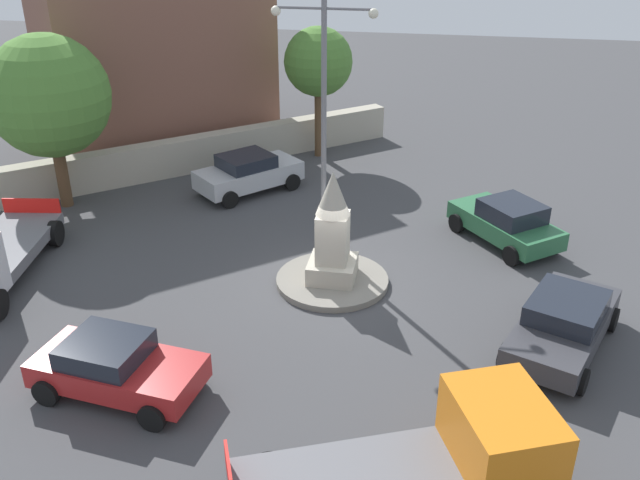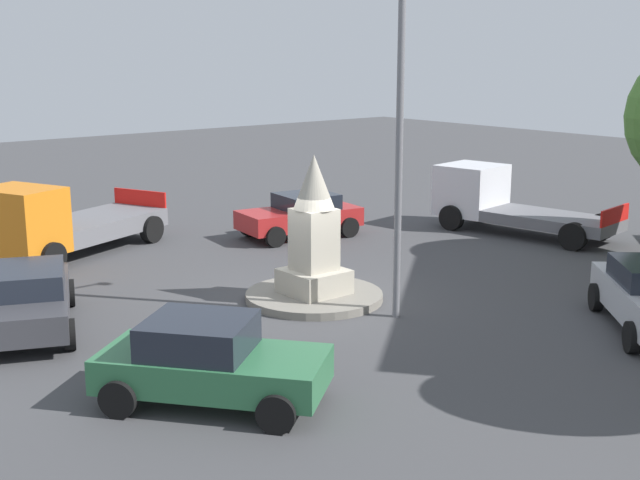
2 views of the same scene
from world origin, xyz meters
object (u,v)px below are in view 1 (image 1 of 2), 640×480
object	(u,v)px
monument	(333,232)
tree_near_wall	(318,62)
corner_building	(152,42)
car_dark_grey_parked_right	(564,323)
car_green_waiting	(507,222)
truck_orange_parked_left	(431,468)
car_red_far_side	(115,366)
streetlamp	(324,103)
car_silver_near_island	(248,173)
tree_mid_cluster	(48,96)

from	to	relation	value
monument	tree_near_wall	xyz separation A→B (m)	(2.33, -10.76, 2.35)
monument	corner_building	world-z (taller)	corner_building
car_dark_grey_parked_right	car_green_waiting	world-z (taller)	car_green_waiting
monument	car_green_waiting	world-z (taller)	monument
truck_orange_parked_left	tree_near_wall	xyz separation A→B (m)	(5.41, -18.70, 3.01)
car_red_far_side	truck_orange_parked_left	world-z (taller)	truck_orange_parked_left
streetlamp	tree_near_wall	world-z (taller)	streetlamp
car_silver_near_island	tree_near_wall	size ratio (longest dim) A/B	0.75
car_silver_near_island	car_red_far_side	world-z (taller)	car_silver_near_island
streetlamp	tree_mid_cluster	xyz separation A→B (m)	(9.83, -1.76, -0.74)
car_silver_near_island	car_dark_grey_parked_right	size ratio (longest dim) A/B	0.86
car_red_far_side	tree_near_wall	size ratio (longest dim) A/B	0.74
truck_orange_parked_left	car_silver_near_island	bearing A→B (deg)	-62.85
streetlamp	car_dark_grey_parked_right	xyz separation A→B (m)	(-6.81, 4.31, -4.06)
car_dark_grey_parked_right	tree_mid_cluster	size ratio (longest dim) A/B	0.77
monument	streetlamp	bearing A→B (deg)	-73.73
car_dark_grey_parked_right	car_green_waiting	size ratio (longest dim) A/B	1.17
streetlamp	car_green_waiting	world-z (taller)	streetlamp
streetlamp	tree_mid_cluster	world-z (taller)	streetlamp
car_dark_grey_parked_right	car_silver_near_island	bearing A→B (deg)	-39.17
car_dark_grey_parked_right	truck_orange_parked_left	world-z (taller)	truck_orange_parked_left
monument	streetlamp	size ratio (longest dim) A/B	0.41
car_silver_near_island	tree_near_wall	xyz separation A→B (m)	(-1.90, -4.43, 3.25)
streetlamp	corner_building	bearing A→B (deg)	-45.98
monument	tree_mid_cluster	size ratio (longest dim) A/B	0.54
streetlamp	car_silver_near_island	xyz separation A→B (m)	(3.61, -4.17, -4.01)
car_silver_near_island	car_red_far_side	bearing A→B (deg)	90.81
monument	car_red_far_side	world-z (taller)	monument
car_red_far_side	tree_near_wall	distance (m)	16.92
tree_near_wall	tree_mid_cluster	bearing A→B (deg)	40.10
streetlamp	tree_near_wall	xyz separation A→B (m)	(1.70, -8.60, -0.77)
corner_building	car_silver_near_island	bearing A→B (deg)	136.27
monument	car_silver_near_island	bearing A→B (deg)	-56.20
car_green_waiting	truck_orange_parked_left	distance (m)	11.71
monument	car_silver_near_island	world-z (taller)	monument
streetlamp	tree_near_wall	size ratio (longest dim) A/B	1.47
car_red_far_side	car_green_waiting	bearing A→B (deg)	-134.59
car_red_far_side	car_dark_grey_parked_right	bearing A→B (deg)	-160.69
streetlamp	tree_mid_cluster	size ratio (longest dim) A/B	1.30
car_green_waiting	corner_building	bearing A→B (deg)	-28.42
corner_building	monument	bearing A→B (deg)	130.10
monument	car_green_waiting	bearing A→B (deg)	-145.07
streetlamp	tree_mid_cluster	distance (m)	10.02
truck_orange_parked_left	car_dark_grey_parked_right	bearing A→B (deg)	-118.23
car_silver_near_island	tree_mid_cluster	world-z (taller)	tree_mid_cluster
streetlamp	car_dark_grey_parked_right	bearing A→B (deg)	147.64
truck_orange_parked_left	tree_mid_cluster	xyz separation A→B (m)	(13.54, -11.85, 3.04)
corner_building	tree_near_wall	xyz separation A→B (m)	(-7.52, 0.93, -0.37)
car_dark_grey_parked_right	tree_near_wall	world-z (taller)	tree_near_wall
car_silver_near_island	tree_near_wall	world-z (taller)	tree_near_wall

